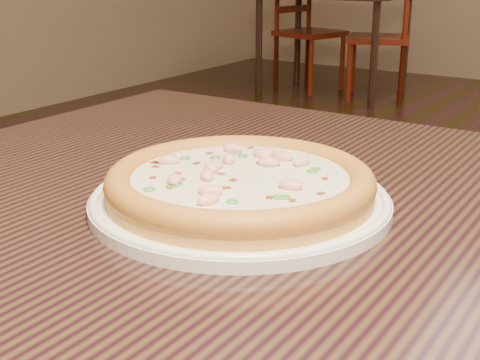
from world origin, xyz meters
The scene contains 6 objects.
hero_table centered at (-0.12, -0.70, 0.65)m, with size 1.20×0.80×0.75m.
plate centered at (-0.24, -0.75, 0.76)m, with size 0.31×0.31×0.02m.
pizza centered at (-0.24, -0.75, 0.78)m, with size 0.27×0.27×0.03m.
bg_table_left centered at (-2.03, 3.25, 0.65)m, with size 1.00×0.70×0.75m.
chair_a centered at (-2.32, 3.35, 0.44)m, with size 0.51×0.51×0.95m.
chair_b centered at (-1.64, 3.31, 0.44)m, with size 0.54×0.54×0.95m.
Camera 1 is at (0.11, -1.29, 1.00)m, focal length 50.00 mm.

